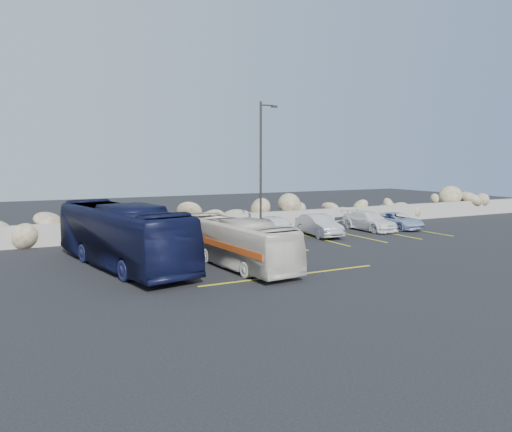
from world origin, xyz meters
name	(u,v)px	position (x,y,z in m)	size (l,w,h in m)	color
ground	(315,274)	(0.00, 0.00, 0.00)	(90.00, 90.00, 0.00)	black
seawall	(206,225)	(0.00, 12.00, 0.60)	(60.00, 0.40, 1.20)	gray
riprap_pile	(199,212)	(0.00, 13.20, 1.30)	(54.00, 2.80, 2.60)	#877058
parking_lines	(328,244)	(4.64, 5.57, 0.01)	(18.16, 9.36, 0.01)	gold
lamppost	(262,165)	(2.56, 9.50, 4.30)	(1.14, 0.18, 8.00)	#2C2A27
vintage_bus	(237,243)	(-2.22, 2.69, 1.05)	(1.77, 7.57, 2.11)	silver
tour_coach	(122,235)	(-6.67, 4.95, 1.38)	(2.31, 9.89, 2.75)	black
car_a	(276,227)	(3.16, 8.84, 0.67)	(1.58, 3.92, 1.33)	white
car_b	(319,225)	(5.89, 8.33, 0.65)	(1.38, 3.95, 1.30)	#A6A6AB
car_c	(369,221)	(10.23, 8.87, 0.61)	(1.72, 4.23, 1.23)	white
car_d	(397,221)	(12.39, 8.64, 0.54)	(1.81, 3.92, 1.09)	#8E9DC9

